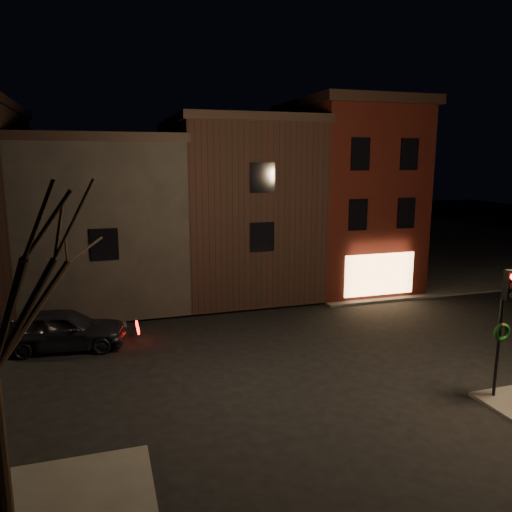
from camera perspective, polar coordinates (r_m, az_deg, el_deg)
The scene contains 7 objects.
ground at distance 19.42m, azimuth 1.44°, elevation -11.31°, with size 120.00×120.00×0.00m, color black.
sidewalk_far_right at distance 45.70m, azimuth 17.36°, elevation 1.29°, with size 30.00×30.00×0.12m, color #2D2B28.
corner_building at distance 29.92m, azimuth 10.28°, elevation 7.05°, with size 6.50×8.50×10.50m.
row_building_a at distance 28.57m, azimuth -2.44°, elevation 5.89°, with size 7.30×10.30×9.40m.
row_building_b at distance 27.67m, azimuth -17.14°, elevation 4.21°, with size 7.80×10.30×8.40m.
traffic_signal at distance 16.82m, azimuth 26.49°, elevation -5.93°, with size 0.58×0.38×4.05m.
parked_car_a at distance 21.18m, azimuth -21.20°, elevation -7.81°, with size 1.93×4.79×1.63m, color black.
Camera 1 is at (-5.79, -17.01, 7.37)m, focal length 35.00 mm.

